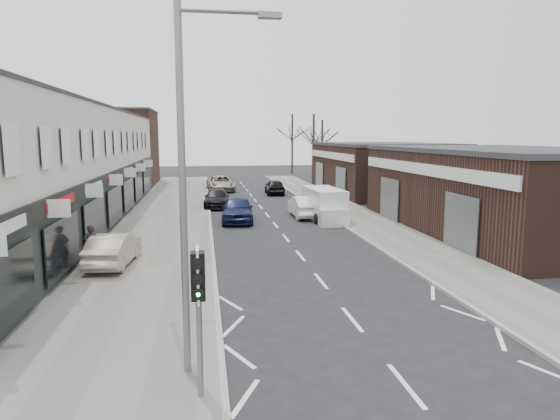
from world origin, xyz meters
name	(u,v)px	position (x,y,z in m)	size (l,w,h in m)	color
ground	(375,347)	(0.00, 0.00, 0.00)	(160.00, 160.00, 0.00)	black
pavement_left	(167,216)	(-6.75, 22.00, 0.06)	(5.50, 64.00, 0.12)	slate
pavement_right	(348,212)	(5.75, 22.00, 0.06)	(3.50, 64.00, 0.12)	slate
shop_terrace_left	(45,167)	(-13.50, 19.50, 3.55)	(8.00, 41.00, 7.10)	silver
brick_block_far	(117,149)	(-13.50, 45.00, 4.00)	(8.00, 10.00, 8.00)	#43281D
right_unit_near	(505,192)	(12.50, 14.00, 2.25)	(10.00, 18.00, 4.50)	#362018
right_unit_far	(381,169)	(12.50, 34.00, 2.25)	(10.00, 16.00, 4.50)	#362018
tree_far_a	(313,180)	(9.00, 48.00, 0.00)	(3.60, 3.60, 8.00)	#382D26
tree_far_b	(322,176)	(11.50, 54.00, 0.00)	(3.60, 3.60, 7.50)	#382D26
tree_far_c	(292,173)	(8.50, 60.00, 0.00)	(3.60, 3.60, 8.50)	#382D26
traffic_light	(198,288)	(-4.40, -2.02, 2.41)	(0.28, 0.60, 3.10)	slate
street_lamp	(190,172)	(-4.53, -0.80, 4.62)	(2.23, 0.22, 8.00)	slate
warning_sign	(185,204)	(-5.16, 12.00, 2.20)	(0.12, 0.80, 2.70)	slate
white_van	(325,205)	(3.40, 19.32, 0.96)	(2.08, 5.32, 2.04)	silver
sedan_on_pavement	(113,249)	(-7.98, 9.12, 0.79)	(1.42, 4.07, 1.34)	#A09480
pedestrian	(91,246)	(-8.79, 8.95, 0.99)	(0.63, 0.42, 1.74)	black
parked_car_left_a	(237,209)	(-2.20, 19.54, 0.81)	(1.91, 4.76, 1.62)	#13183C
parked_car_left_b	(217,198)	(-3.31, 26.27, 0.68)	(1.90, 4.66, 1.35)	black
parked_car_left_c	(221,184)	(-2.63, 37.58, 0.74)	(2.47, 5.36, 1.49)	#9F937F
parked_car_right_a	(304,207)	(2.31, 20.70, 0.71)	(1.50, 4.30, 1.42)	white
parked_car_right_b	(275,187)	(2.25, 34.10, 0.70)	(1.65, 4.11, 1.40)	black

